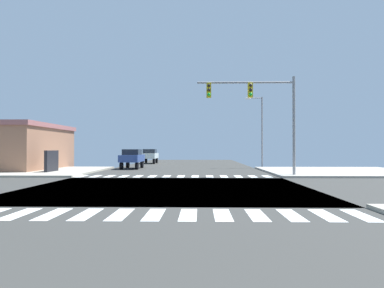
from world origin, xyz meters
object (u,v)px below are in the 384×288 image
at_px(street_lamp, 259,125).
at_px(sedan_crossing_2, 132,157).
at_px(sedan_nearside_1, 150,155).
at_px(traffic_signal_mast, 257,103).

distance_m(street_lamp, sedan_crossing_2, 13.09).
distance_m(street_lamp, sedan_nearside_1, 16.76).
xyz_separation_m(traffic_signal_mast, sedan_nearside_1, (-10.55, 21.93, -4.03)).
xyz_separation_m(traffic_signal_mast, sedan_crossing_2, (-10.55, 9.65, -4.03)).
bearing_deg(sedan_crossing_2, sedan_nearside_1, -90.00).
xyz_separation_m(sedan_nearside_1, sedan_crossing_2, (0.00, -12.28, 0.00)).
height_order(traffic_signal_mast, sedan_nearside_1, traffic_signal_mast).
relative_size(street_lamp, sedan_nearside_1, 1.67).
distance_m(traffic_signal_mast, sedan_nearside_1, 24.67).
xyz_separation_m(street_lamp, sedan_crossing_2, (-12.57, -1.68, -3.23)).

